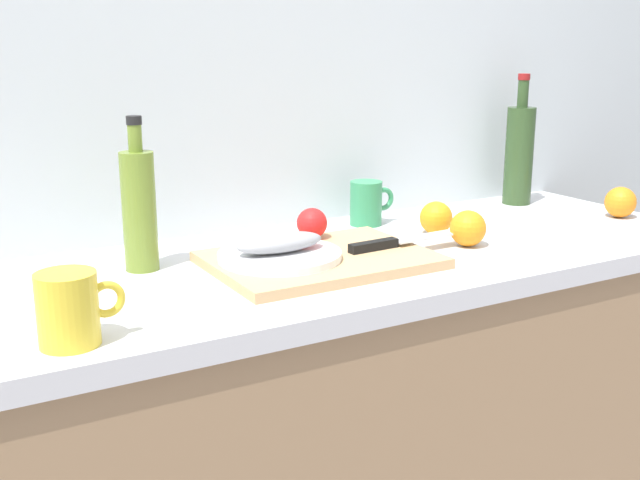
% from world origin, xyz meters
% --- Properties ---
extents(back_wall, '(3.20, 0.05, 2.50)m').
position_xyz_m(back_wall, '(0.00, 0.33, 1.25)').
color(back_wall, silver).
rests_on(back_wall, ground_plane).
extents(kitchen_counter, '(2.00, 0.60, 0.90)m').
position_xyz_m(kitchen_counter, '(0.00, 0.00, 0.45)').
color(kitchen_counter, '#9E7A56').
rests_on(kitchen_counter, ground_plane).
extents(cutting_board, '(0.42, 0.31, 0.02)m').
position_xyz_m(cutting_board, '(0.06, -0.04, 0.91)').
color(cutting_board, tan).
rests_on(cutting_board, kitchen_counter).
extents(white_plate, '(0.24, 0.24, 0.01)m').
position_xyz_m(white_plate, '(-0.02, -0.03, 0.93)').
color(white_plate, white).
rests_on(white_plate, cutting_board).
extents(fish_fillet, '(0.18, 0.08, 0.04)m').
position_xyz_m(fish_fillet, '(-0.02, -0.03, 0.95)').
color(fish_fillet, gray).
rests_on(fish_fillet, white_plate).
extents(chef_knife, '(0.29, 0.04, 0.02)m').
position_xyz_m(chef_knife, '(0.22, -0.06, 0.93)').
color(chef_knife, silver).
rests_on(chef_knife, cutting_board).
extents(tomato_0, '(0.06, 0.06, 0.06)m').
position_xyz_m(tomato_0, '(0.11, 0.08, 0.95)').
color(tomato_0, red).
rests_on(tomato_0, cutting_board).
extents(olive_oil_bottle, '(0.06, 0.06, 0.29)m').
position_xyz_m(olive_oil_bottle, '(-0.25, 0.10, 1.02)').
color(olive_oil_bottle, olive).
rests_on(olive_oil_bottle, kitchen_counter).
extents(wine_bottle, '(0.07, 0.07, 0.34)m').
position_xyz_m(wine_bottle, '(0.81, 0.21, 1.04)').
color(wine_bottle, '#2D4723').
rests_on(wine_bottle, kitchen_counter).
extents(coffee_mug_0, '(0.12, 0.08, 0.10)m').
position_xyz_m(coffee_mug_0, '(0.33, 0.20, 0.95)').
color(coffee_mug_0, '#338C59').
rests_on(coffee_mug_0, kitchen_counter).
extents(coffee_mug_1, '(0.13, 0.09, 0.11)m').
position_xyz_m(coffee_mug_1, '(-0.45, -0.22, 0.95)').
color(coffee_mug_1, yellow).
rests_on(coffee_mug_1, kitchen_counter).
extents(orange_1, '(0.08, 0.08, 0.08)m').
position_xyz_m(orange_1, '(0.91, -0.05, 0.94)').
color(orange_1, orange).
rests_on(orange_1, kitchen_counter).
extents(orange_2, '(0.08, 0.08, 0.08)m').
position_xyz_m(orange_2, '(0.40, -0.07, 0.94)').
color(orange_2, orange).
rests_on(orange_2, kitchen_counter).
extents(orange_3, '(0.07, 0.07, 0.07)m').
position_xyz_m(orange_3, '(0.41, 0.05, 0.94)').
color(orange_3, orange).
rests_on(orange_3, kitchen_counter).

